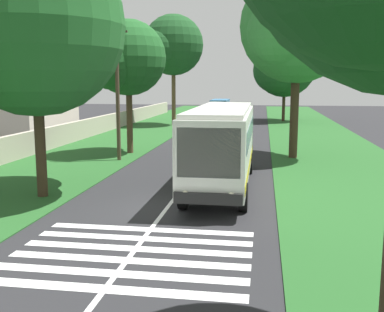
{
  "coord_description": "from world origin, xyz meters",
  "views": [
    {
      "loc": [
        -16.97,
        -3.61,
        4.87
      ],
      "look_at": [
        2.99,
        -0.54,
        1.6
      ],
      "focal_mm": 43.23,
      "sensor_mm": 36.0,
      "label": 1
    }
  ],
  "objects_px": {
    "trailing_minibus_0": "(220,107)",
    "roadside_tree_left_1": "(34,31)",
    "utility_pole": "(117,90)",
    "roadside_building": "(11,95)",
    "roadside_tree_right_2": "(295,29)",
    "roadside_tree_left_0": "(126,60)",
    "trailing_car_1": "(212,120)",
    "trailing_car_0": "(205,128)",
    "roadside_tree_left_2": "(172,47)",
    "roadside_tree_right_1": "(283,68)",
    "coach_bus": "(223,141)"
  },
  "relations": [
    {
      "from": "trailing_minibus_0",
      "to": "roadside_tree_left_1",
      "type": "xyz_separation_m",
      "value": [
        -42.3,
        3.76,
        5.34
      ]
    },
    {
      "from": "utility_pole",
      "to": "roadside_building",
      "type": "distance_m",
      "value": 18.87
    },
    {
      "from": "roadside_tree_right_2",
      "to": "roadside_building",
      "type": "distance_m",
      "value": 26.97
    },
    {
      "from": "roadside_tree_left_0",
      "to": "roadside_tree_left_1",
      "type": "xyz_separation_m",
      "value": [
        -12.02,
        0.26,
        0.62
      ]
    },
    {
      "from": "roadside_tree_left_1",
      "to": "roadside_building",
      "type": "height_order",
      "value": "roadside_tree_left_1"
    },
    {
      "from": "roadside_tree_left_1",
      "to": "roadside_tree_right_2",
      "type": "relative_size",
      "value": 0.91
    },
    {
      "from": "trailing_minibus_0",
      "to": "roadside_building",
      "type": "relative_size",
      "value": 0.55
    },
    {
      "from": "trailing_car_1",
      "to": "roadside_building",
      "type": "height_order",
      "value": "roadside_building"
    },
    {
      "from": "trailing_car_0",
      "to": "roadside_building",
      "type": "height_order",
      "value": "roadside_building"
    },
    {
      "from": "roadside_tree_left_1",
      "to": "roadside_tree_left_2",
      "type": "xyz_separation_m",
      "value": [
        32.68,
        0.74,
        1.75
      ]
    },
    {
      "from": "trailing_minibus_0",
      "to": "roadside_tree_left_2",
      "type": "relative_size",
      "value": 0.5
    },
    {
      "from": "roadside_tree_right_2",
      "to": "trailing_car_1",
      "type": "bearing_deg",
      "value": 19.45
    },
    {
      "from": "trailing_car_1",
      "to": "roadside_tree_left_0",
      "type": "relative_size",
      "value": 0.48
    },
    {
      "from": "roadside_tree_left_2",
      "to": "roadside_tree_right_1",
      "type": "relative_size",
      "value": 1.16
    },
    {
      "from": "trailing_car_0",
      "to": "roadside_tree_left_1",
      "type": "distance_m",
      "value": 24.43
    },
    {
      "from": "roadside_tree_right_1",
      "to": "roadside_tree_right_2",
      "type": "bearing_deg",
      "value": 179.16
    },
    {
      "from": "coach_bus",
      "to": "roadside_tree_right_2",
      "type": "xyz_separation_m",
      "value": [
        9.08,
        -3.63,
        5.95
      ]
    },
    {
      "from": "trailing_car_0",
      "to": "trailing_car_1",
      "type": "relative_size",
      "value": 1.0
    },
    {
      "from": "roadside_tree_left_1",
      "to": "roadside_tree_right_2",
      "type": "height_order",
      "value": "roadside_tree_right_2"
    },
    {
      "from": "trailing_car_0",
      "to": "trailing_minibus_0",
      "type": "relative_size",
      "value": 0.72
    },
    {
      "from": "trailing_car_1",
      "to": "roadside_tree_left_1",
      "type": "relative_size",
      "value": 0.4
    },
    {
      "from": "coach_bus",
      "to": "trailing_car_1",
      "type": "relative_size",
      "value": 2.6
    },
    {
      "from": "trailing_car_1",
      "to": "roadside_building",
      "type": "distance_m",
      "value": 20.95
    },
    {
      "from": "roadside_tree_left_1",
      "to": "trailing_car_1",
      "type": "bearing_deg",
      "value": -6.39
    },
    {
      "from": "roadside_building",
      "to": "utility_pole",
      "type": "bearing_deg",
      "value": -131.35
    },
    {
      "from": "trailing_car_1",
      "to": "roadside_tree_right_1",
      "type": "height_order",
      "value": "roadside_tree_right_1"
    },
    {
      "from": "roadside_tree_right_1",
      "to": "roadside_building",
      "type": "distance_m",
      "value": 31.24
    },
    {
      "from": "roadside_tree_right_2",
      "to": "coach_bus",
      "type": "bearing_deg",
      "value": 158.21
    },
    {
      "from": "roadside_tree_left_1",
      "to": "utility_pole",
      "type": "relative_size",
      "value": 1.28
    },
    {
      "from": "utility_pole",
      "to": "roadside_tree_left_0",
      "type": "bearing_deg",
      "value": 5.63
    },
    {
      "from": "roadside_tree_left_2",
      "to": "utility_pole",
      "type": "distance_m",
      "value": 24.04
    },
    {
      "from": "trailing_minibus_0",
      "to": "roadside_tree_left_1",
      "type": "height_order",
      "value": "roadside_tree_left_1"
    },
    {
      "from": "roadside_tree_right_1",
      "to": "roadside_building",
      "type": "xyz_separation_m",
      "value": [
        -18.27,
        25.17,
        -2.89
      ]
    },
    {
      "from": "roadside_tree_left_2",
      "to": "roadside_tree_right_2",
      "type": "height_order",
      "value": "roadside_tree_left_2"
    },
    {
      "from": "roadside_tree_left_0",
      "to": "roadside_tree_left_2",
      "type": "relative_size",
      "value": 0.74
    },
    {
      "from": "roadside_tree_left_2",
      "to": "roadside_tree_right_1",
      "type": "bearing_deg",
      "value": -60.0
    },
    {
      "from": "roadside_building",
      "to": "roadside_tree_left_1",
      "type": "bearing_deg",
      "value": -147.71
    },
    {
      "from": "roadside_tree_right_2",
      "to": "roadside_building",
      "type": "bearing_deg",
      "value": 68.61
    },
    {
      "from": "roadside_tree_left_2",
      "to": "utility_pole",
      "type": "relative_size",
      "value": 1.45
    },
    {
      "from": "coach_bus",
      "to": "trailing_car_1",
      "type": "height_order",
      "value": "coach_bus"
    },
    {
      "from": "coach_bus",
      "to": "roadside_tree_left_2",
      "type": "distance_m",
      "value": 31.73
    },
    {
      "from": "roadside_tree_right_1",
      "to": "utility_pole",
      "type": "xyz_separation_m",
      "value": [
        -30.73,
        11.02,
        -2.13
      ]
    },
    {
      "from": "roadside_tree_left_1",
      "to": "roadside_building",
      "type": "distance_m",
      "value": 25.67
    },
    {
      "from": "roadside_tree_right_1",
      "to": "roadside_tree_right_2",
      "type": "xyz_separation_m",
      "value": [
        -27.97,
        0.41,
        1.6
      ]
    },
    {
      "from": "coach_bus",
      "to": "roadside_tree_left_0",
      "type": "bearing_deg",
      "value": 38.08
    },
    {
      "from": "trailing_car_1",
      "to": "trailing_car_0",
      "type": "bearing_deg",
      "value": -177.46
    },
    {
      "from": "trailing_car_1",
      "to": "roadside_tree_left_0",
      "type": "xyz_separation_m",
      "value": [
        -20.96,
        3.43,
        5.6
      ]
    },
    {
      "from": "roadside_tree_right_1",
      "to": "coach_bus",
      "type": "bearing_deg",
      "value": 173.78
    },
    {
      "from": "roadside_tree_left_1",
      "to": "roadside_tree_left_2",
      "type": "relative_size",
      "value": 0.89
    },
    {
      "from": "roadside_tree_left_2",
      "to": "roadside_building",
      "type": "height_order",
      "value": "roadside_tree_left_2"
    }
  ]
}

